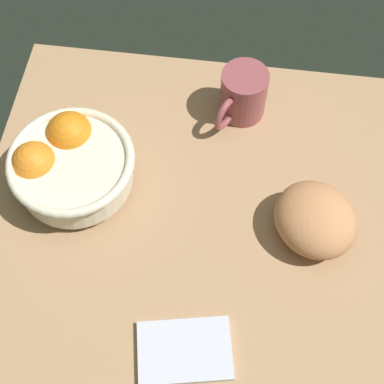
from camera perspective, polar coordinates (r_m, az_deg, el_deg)
ground_plane at (r=99.59cm, az=-0.29°, el=-2.38°), size 71.19×66.80×3.00cm
fruit_bowl at (r=98.81cm, az=-12.00°, el=2.79°), size 20.99×20.99×10.33cm
bread_loaf at (r=95.17cm, az=11.97°, el=-2.65°), size 18.73×18.92×8.14cm
napkin_folded at (r=89.67cm, az=-0.72°, el=-15.23°), size 15.53×11.96×1.05cm
mug at (r=105.94cm, az=4.93°, el=9.45°), size 8.91×12.11×9.65cm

